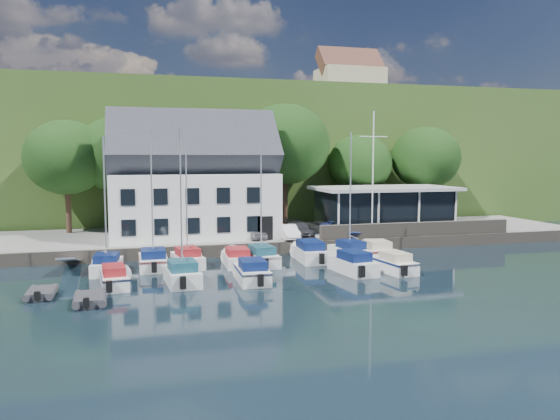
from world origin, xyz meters
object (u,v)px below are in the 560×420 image
Objects in this scene: club_pavilion at (384,208)px; boat_r1_2 at (187,206)px; boat_r2_0 at (114,276)px; boat_r2_2 at (252,270)px; car_dgrey at (299,229)px; car_white at (288,232)px; flagpole at (373,174)px; boat_r1_3 at (237,256)px; boat_r2_1 at (181,209)px; harbor_building at (193,187)px; boat_r1_5 at (309,250)px; boat_r2_4 at (394,262)px; boat_r1_1 at (152,207)px; boat_r1_6 at (350,201)px; dinghy_1 at (90,298)px; boat_r1_4 at (261,204)px; boat_r1_0 at (105,212)px; boat_r2_3 at (353,262)px; boat_r1_7 at (377,249)px; car_blue at (342,228)px; dinghy_0 at (41,292)px; car_silver at (254,232)px.

boat_r1_2 is at bearing -157.27° from club_pavilion.
boat_r2_2 is at bearing -11.78° from boat_r2_0.
car_dgrey is 0.81× the size of boat_r2_2.
car_white is 8.97m from flagpole.
boat_r2_1 is at bearing -129.95° from boat_r1_3.
harbor_building is 15.70m from boat_r2_0.
boat_r2_4 is at bearing -49.85° from boat_r1_5.
boat_r1_1 is (-12.58, -5.79, 2.79)m from car_dgrey.
harbor_building is 14.25m from boat_r1_6.
boat_r1_4 is at bearing 32.27° from dinghy_1.
boat_r2_4 is (19.14, -4.76, -3.49)m from boat_r1_0.
harbor_building is 2.39× the size of boat_r2_3.
boat_r1_5 is (3.98, 0.75, -3.72)m from boat_r1_4.
boat_r2_3 reaches higher than boat_r1_7.
boat_r1_1 is 0.98× the size of boat_r1_4.
boat_r2_4 is at bearing -108.72° from car_blue.
boat_r1_1 reaches higher than boat_r2_3.
boat_r2_3 is at bearing -77.80° from car_white.
harbor_building is at bearing 65.89° from boat_r1_1.
flagpole is 3.93× the size of dinghy_0.
boat_r1_2 is at bearing -177.67° from boat_r1_5.
boat_r1_6 is 1.67× the size of boat_r2_4.
boat_r1_7 reaches higher than boat_r1_3.
boat_r2_4 is at bearing -7.37° from boat_r2_0.
dinghy_0 is (-8.85, -6.56, -4.07)m from boat_r1_2.
car_white is at bearing 172.15° from car_blue.
car_silver is 6.62m from boat_r1_3.
boat_r1_2 is at bearing -99.21° from harbor_building.
boat_r1_4 reaches higher than boat_r2_4.
car_silver is 1.15× the size of dinghy_1.
boat_r1_2 is 1.61× the size of boat_r2_4.
car_white is 0.68× the size of boat_r2_4.
boat_r1_2 is 7.92m from boat_r2_0.
boat_r2_1 is at bearing 173.52° from boat_r2_3.
boat_r1_0 reaches higher than dinghy_0.
dinghy_0 is at bearing -175.76° from boat_r2_1.
boat_r1_5 is 2.39× the size of dinghy_0.
boat_r2_0 reaches higher than dinghy_0.
boat_r2_2 is (4.35, -0.47, -3.96)m from boat_r2_1.
boat_r1_0 is (-19.68, -6.20, 2.50)m from car_blue.
boat_r1_1 reaches higher than boat_r2_0.
boat_r1_7 is (2.19, -0.18, -3.85)m from boat_r1_6.
car_dgrey is 1.51× the size of dinghy_1.
boat_r1_6 is at bearing 178.59° from boat_r1_7.
boat_r2_3 is at bearing -123.75° from car_blue.
boat_r1_6 is at bearing 2.92° from boat_r1_3.
boat_r2_2 is at bearing -44.56° from boat_r1_1.
boat_r1_7 is at bearing -1.69° from boat_r1_1.
boat_r2_3 is (-8.66, -13.21, -2.27)m from club_pavilion.
boat_r1_2 is 1.46× the size of boat_r2_3.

